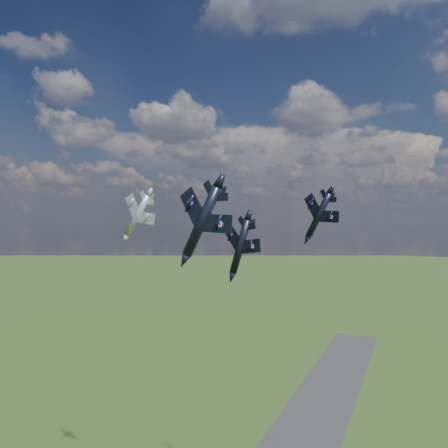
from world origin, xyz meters
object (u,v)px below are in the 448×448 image
at_px(jet_high_navy, 319,215).
at_px(jet_left_silver, 137,215).
at_px(jet_right_navy, 202,221).
at_px(jet_lead_navy, 240,246).

bearing_deg(jet_high_navy, jet_left_silver, -145.45).
xyz_separation_m(jet_right_navy, jet_left_silver, (-33.27, 31.93, 1.17)).
bearing_deg(jet_right_navy, jet_left_silver, 147.53).
distance_m(jet_right_navy, jet_left_silver, 46.13).
height_order(jet_lead_navy, jet_high_navy, jet_high_navy).
relative_size(jet_lead_navy, jet_left_silver, 0.98).
bearing_deg(jet_lead_navy, jet_right_navy, -57.34).
relative_size(jet_right_navy, jet_high_navy, 1.01).
bearing_deg(jet_left_silver, jet_lead_navy, -4.26).
distance_m(jet_high_navy, jet_left_silver, 41.90).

